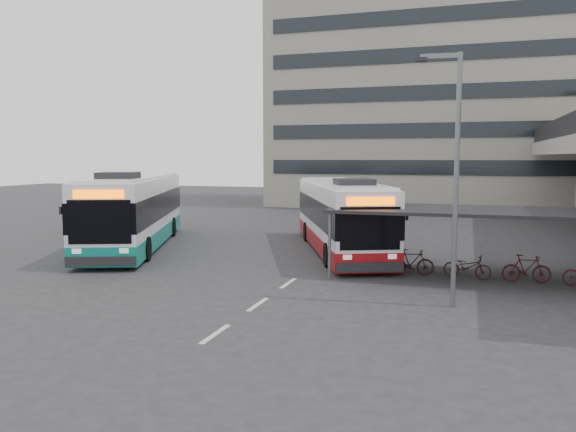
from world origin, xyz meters
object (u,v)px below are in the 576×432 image
(bus_teal, at_px, (135,211))
(bus_main, at_px, (341,217))
(pedestrian, at_px, (130,239))
(lamp_post, at_px, (453,165))

(bus_teal, bearing_deg, bus_main, -11.25)
(bus_main, xyz_separation_m, bus_teal, (-10.01, -1.77, 0.11))
(bus_main, distance_m, bus_teal, 10.17)
(pedestrian, xyz_separation_m, lamp_post, (13.98, -4.54, 3.45))
(bus_main, bearing_deg, bus_teal, 167.19)
(bus_teal, bearing_deg, lamp_post, -45.84)
(bus_main, distance_m, pedestrian, 9.73)
(lamp_post, bearing_deg, bus_teal, 149.78)
(bus_main, xyz_separation_m, pedestrian, (-8.73, -4.20, -0.87))
(bus_main, relative_size, lamp_post, 1.63)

